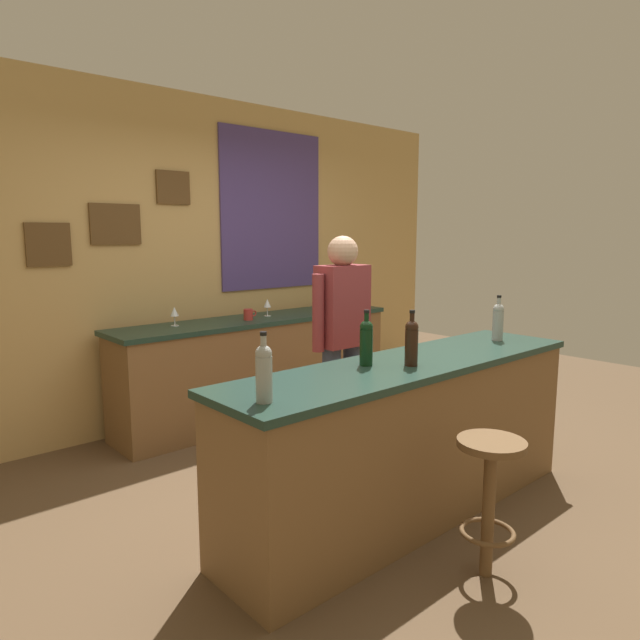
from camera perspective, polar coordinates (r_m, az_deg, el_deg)
The scene contains 13 objects.
ground_plane at distance 3.79m, azimuth 3.92°, elevation -16.79°, with size 10.00×10.00×0.00m, color brown.
back_wall at distance 5.07m, azimuth -12.42°, elevation 6.09°, with size 6.00×0.09×2.80m.
bar_counter at distance 3.37m, azimuth 8.95°, elevation -11.74°, with size 2.47×0.60×0.92m.
side_counter at distance 5.08m, azimuth -6.17°, elevation -4.76°, with size 2.66×0.56×0.90m.
bartender at distance 3.92m, azimuth 2.26°, elevation -1.51°, with size 0.52×0.21×1.62m.
bar_stool at distance 2.88m, azimuth 16.79°, elevation -15.65°, with size 0.32×0.32×0.68m.
wine_bottle_a at distance 2.41m, azimuth -5.70°, elevation -5.17°, with size 0.07×0.07×0.31m.
wine_bottle_b at distance 3.07m, azimuth 4.70°, elevation -2.11°, with size 0.07×0.07×0.31m.
wine_bottle_c at distance 3.10m, azimuth 9.25°, elevation -2.11°, with size 0.07×0.07×0.31m.
wine_bottle_d at distance 3.97m, azimuth 17.57°, elevation -0.03°, with size 0.07×0.07×0.31m.
wine_glass_a at distance 4.65m, azimuth -14.52°, elevation 0.76°, with size 0.07×0.07×0.16m.
wine_glass_b at distance 5.07m, azimuth -5.35°, elevation 1.63°, with size 0.07×0.07×0.16m.
coffee_mug at distance 4.86m, azimuth -7.24°, elevation 0.56°, with size 0.12×0.08×0.09m.
Camera 1 is at (-2.45, -2.39, 1.63)m, focal length 31.63 mm.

